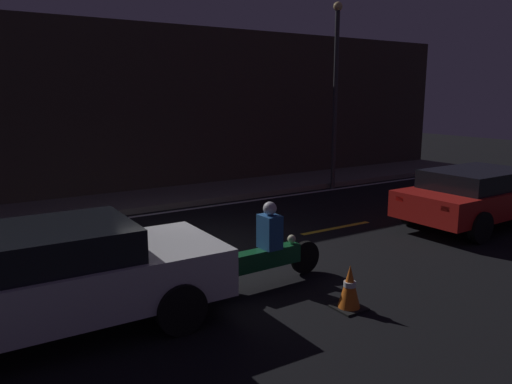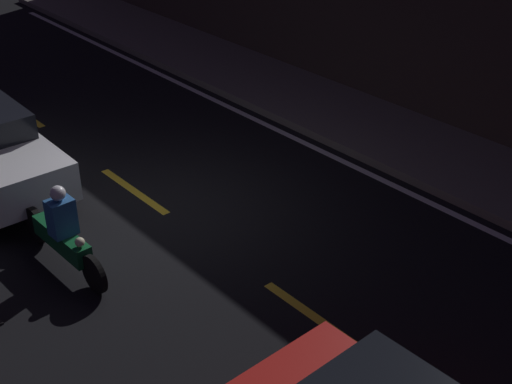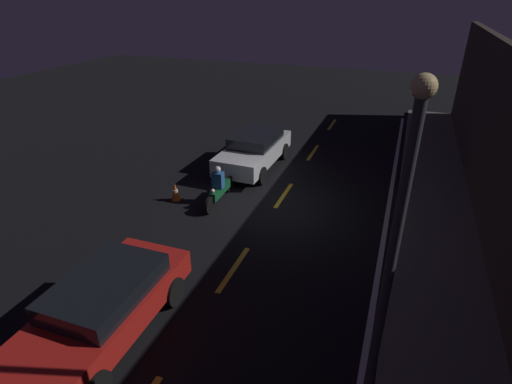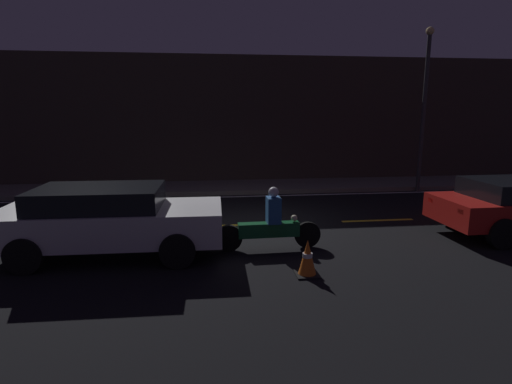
# 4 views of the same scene
# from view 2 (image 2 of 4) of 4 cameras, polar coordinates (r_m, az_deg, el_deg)

# --- Properties ---
(ground_plane) EXTENTS (56.00, 56.00, 0.00)m
(ground_plane) POSITION_cam_2_polar(r_m,az_deg,el_deg) (11.77, -7.15, -1.75)
(ground_plane) COLOR black
(raised_curb) EXTENTS (28.00, 2.33, 0.16)m
(raised_curb) POSITION_cam_2_polar(r_m,az_deg,el_deg) (14.69, 9.10, 5.16)
(raised_curb) COLOR #605B56
(raised_curb) RESTS_ON ground
(lane_dash_b) EXTENTS (2.00, 0.14, 0.01)m
(lane_dash_b) POSITION_cam_2_polar(r_m,az_deg,el_deg) (16.19, -18.26, 6.09)
(lane_dash_b) COLOR gold
(lane_dash_b) RESTS_ON ground
(lane_dash_c) EXTENTS (2.00, 0.14, 0.01)m
(lane_dash_c) POSITION_cam_2_polar(r_m,az_deg,el_deg) (12.51, -9.73, 0.10)
(lane_dash_c) COLOR gold
(lane_dash_c) RESTS_ON ground
(lane_dash_d) EXTENTS (2.00, 0.14, 0.01)m
(lane_dash_d) POSITION_cam_2_polar(r_m,az_deg,el_deg) (9.55, 4.99, -10.11)
(lane_dash_d) COLOR gold
(lane_dash_d) RESTS_ON ground
(lane_solid_kerb) EXTENTS (25.20, 0.14, 0.01)m
(lane_solid_kerb) POSITION_cam_2_polar(r_m,az_deg,el_deg) (13.76, 5.19, 3.32)
(lane_solid_kerb) COLOR silver
(lane_solid_kerb) RESTS_ON ground
(motorcycle) EXTENTS (2.28, 0.37, 1.35)m
(motorcycle) POSITION_cam_2_polar(r_m,az_deg,el_deg) (10.56, -15.30, -3.23)
(motorcycle) COLOR black
(motorcycle) RESTS_ON ground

